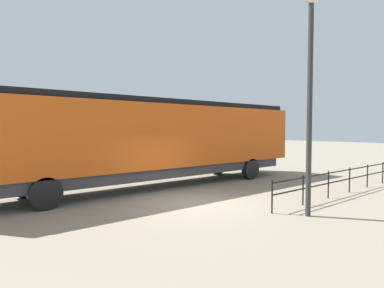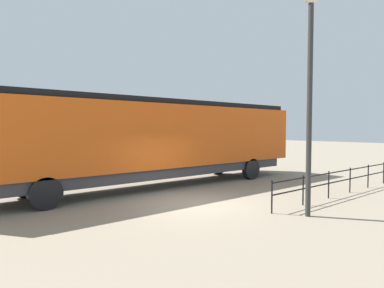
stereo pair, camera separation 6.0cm
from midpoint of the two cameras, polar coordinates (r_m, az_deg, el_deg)
The scene contains 4 objects.
ground_plane at distance 12.10m, azimuth 0.28°, elevation -10.21°, with size 120.00×120.00×0.00m, color gray.
locomotive at distance 15.59m, azimuth -4.38°, elevation 1.01°, with size 2.81×16.34×4.00m.
lamp_post at distance 10.85m, azimuth 19.86°, elevation 12.93°, with size 0.49×0.49×6.92m.
platform_fence at distance 15.50m, azimuth 25.72°, elevation -5.04°, with size 0.05×10.84×1.06m.
Camera 2 is at (9.03, -7.59, 2.69)m, focal length 30.92 mm.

